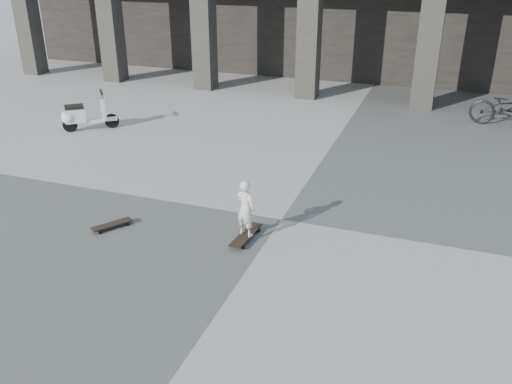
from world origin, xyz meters
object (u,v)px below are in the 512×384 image
(skateboard_spare, at_px, (112,225))
(scooter, at_px, (80,116))
(longboard, at_px, (246,235))
(bicycle, at_px, (509,108))
(child, at_px, (246,208))

(skateboard_spare, distance_m, scooter, 5.85)
(longboard, distance_m, skateboard_spare, 2.36)
(skateboard_spare, bearing_deg, scooter, 74.43)
(longboard, height_order, skateboard_spare, longboard)
(scooter, height_order, bicycle, bicycle)
(scooter, xyz_separation_m, bicycle, (10.59, 4.19, 0.12))
(bicycle, bearing_deg, longboard, 156.49)
(longboard, xyz_separation_m, skateboard_spare, (-2.32, -0.42, -0.01))
(child, distance_m, scooter, 7.33)
(skateboard_spare, distance_m, child, 2.41)
(child, xyz_separation_m, scooter, (-6.15, 3.99, -0.17))
(scooter, distance_m, bicycle, 11.38)
(child, bearing_deg, scooter, -14.70)
(bicycle, bearing_deg, scooter, 116.55)
(longboard, xyz_separation_m, child, (-0.00, 0.00, 0.50))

